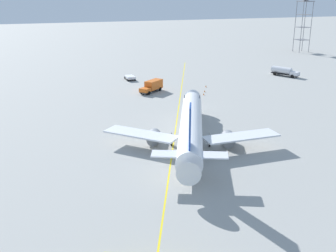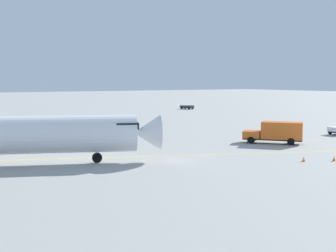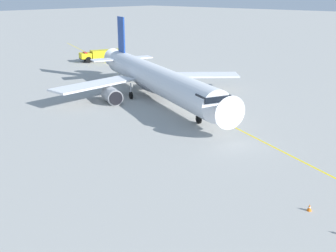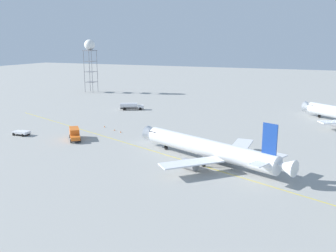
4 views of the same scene
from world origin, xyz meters
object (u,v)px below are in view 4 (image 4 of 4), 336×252
Objects in this scene: pushback_tug_truck at (22,133)px; catering_truck_truck at (75,134)px; airliner_main at (209,149)px; safety_cone_mid at (114,130)px; safety_cone_far at (105,126)px; fuel_tanker_truck at (131,106)px; safety_cone_near at (121,132)px; radar_tower at (90,48)px.

catering_truck_truck is at bearing -172.95° from pushback_tug_truck.
safety_cone_mid is (35.78, -18.34, -2.72)m from airliner_main.
safety_cone_far is (5.28, -2.71, 0.00)m from safety_cone_mid.
fuel_tanker_truck is at bearing -24.67° from airliner_main.
safety_cone_far is at bearing -27.19° from safety_cone_near.
airliner_main is at bearing 43.53° from catering_truck_truck.
catering_truck_truck reaches higher than safety_cone_mid.
airliner_main is at bearing 177.42° from pushback_tug_truck.
airliner_main is 70.43m from fuel_tanker_truck.
safety_cone_near is (-59.92, 73.62, -23.24)m from radar_tower.
fuel_tanker_truck is 1.18× the size of catering_truck_truck.
fuel_tanker_truck is 35.48m from safety_cone_mid.
catering_truck_truck is at bearing 121.29° from radar_tower.
safety_cone_near is at bearing 152.81° from safety_cone_far.
fuel_tanker_truck is 17.01× the size of safety_cone_near.
safety_cone_mid is at bearing -27.19° from safety_cone_near.
safety_cone_near is at bearing 129.14° from radar_tower.
airliner_main is at bearing 152.86° from safety_cone_far.
safety_cone_mid is (-22.08, -15.68, -0.53)m from pushback_tug_truck.
safety_cone_far is at bearing -132.37° from pushback_tug_truck.
catering_truck_truck is at bearing 15.83° from airliner_main.
safety_cone_near is at bearing -93.63° from fuel_tanker_truck.
safety_cone_far is (-51.54, 69.31, -23.24)m from radar_tower.
safety_cone_far is at bearing 126.63° from radar_tower.
pushback_tug_truck is 27.09m from safety_cone_mid.
radar_tower is 94.64m from safety_cone_mid.
radar_tower is 50.31× the size of safety_cone_far.
pushback_tug_truck is at bearing -128.64° from fuel_tanker_truck.
catering_truck_truck reaches higher than safety_cone_near.
safety_cone_mid is (-4.81, -13.56, -1.39)m from catering_truck_truck.
radar_tower is at bearing -51.73° from safety_cone_mid.
safety_cone_near and safety_cone_mid have the same top height.
radar_tower is (52.01, -85.58, 21.85)m from catering_truck_truck.
airliner_main is 72.58× the size of safety_cone_far.
safety_cone_near is at bearing 152.81° from safety_cone_mid.
safety_cone_near is (-7.91, -11.97, -1.39)m from catering_truck_truck.
catering_truck_truck reaches higher than pushback_tug_truck.
radar_tower is 97.72m from safety_cone_near.
radar_tower is at bearing -53.37° from safety_cone_far.
radar_tower is 50.31× the size of safety_cone_near.
fuel_tanker_truck is 0.34× the size of radar_tower.
pushback_tug_truck is (10.03, 49.02, -0.77)m from fuel_tanker_truck.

